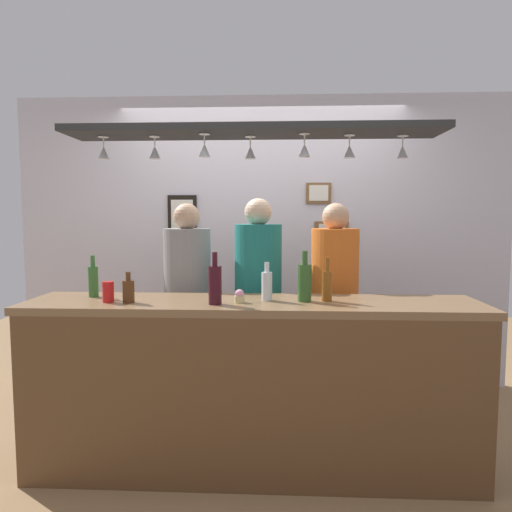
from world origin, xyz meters
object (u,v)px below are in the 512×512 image
at_px(picture_frame_lower_pair, 331,232).
at_px(picture_frame_caricature, 182,214).
at_px(person_left_grey_shirt, 188,292).
at_px(drink_can, 108,292).
at_px(person_middle_teal_shirt, 258,290).
at_px(bottle_champagne_green, 305,282).
at_px(person_right_orange_shirt, 334,294).
at_px(bottle_beer_green_import, 93,280).
at_px(picture_frame_upper_small, 319,193).
at_px(bottle_beer_amber_tall, 327,284).
at_px(bottle_beer_brown_stubby, 128,291).
at_px(bottle_soda_clear, 267,285).
at_px(bottle_wine_dark_red, 215,284).
at_px(cupcake, 239,296).

relative_size(picture_frame_lower_pair, picture_frame_caricature, 0.88).
distance_m(person_left_grey_shirt, drink_can, 0.77).
bearing_deg(person_middle_teal_shirt, bottle_champagne_green, -63.32).
xyz_separation_m(person_right_orange_shirt, bottle_beer_green_import, (-1.56, -0.51, 0.16)).
xyz_separation_m(drink_can, picture_frame_upper_small, (1.35, 1.48, 0.65)).
xyz_separation_m(person_right_orange_shirt, bottle_beer_amber_tall, (-0.12, -0.59, 0.15)).
relative_size(bottle_beer_green_import, picture_frame_upper_small, 1.18).
bearing_deg(drink_can, picture_frame_lower_pair, 45.31).
bearing_deg(bottle_beer_brown_stubby, bottle_beer_green_import, 147.38).
relative_size(bottle_soda_clear, picture_frame_caricature, 0.68).
bearing_deg(picture_frame_lower_pair, picture_frame_upper_small, 180.00).
distance_m(person_middle_teal_shirt, picture_frame_lower_pair, 1.09).
bearing_deg(bottle_beer_amber_tall, bottle_wine_dark_red, -168.99).
height_order(bottle_champagne_green, picture_frame_upper_small, picture_frame_upper_small).
bearing_deg(bottle_soda_clear, person_middle_teal_shirt, 97.58).
xyz_separation_m(bottle_beer_green_import, picture_frame_upper_small, (1.51, 1.31, 0.61)).
bearing_deg(picture_frame_lower_pair, cupcake, -115.57).
relative_size(person_middle_teal_shirt, bottle_beer_amber_tall, 6.41).
bearing_deg(bottle_wine_dark_red, person_right_orange_shirt, 42.95).
bearing_deg(bottle_wine_dark_red, person_middle_teal_shirt, 73.22).
height_order(bottle_champagne_green, picture_frame_lower_pair, picture_frame_lower_pair).
xyz_separation_m(bottle_soda_clear, picture_frame_caricature, (-0.80, 1.38, 0.43)).
height_order(person_left_grey_shirt, bottle_wine_dark_red, person_left_grey_shirt).
distance_m(bottle_beer_brown_stubby, bottle_beer_green_import, 0.34).
distance_m(bottle_wine_dark_red, picture_frame_caricature, 1.65).
height_order(picture_frame_upper_small, picture_frame_lower_pair, picture_frame_upper_small).
xyz_separation_m(bottle_champagne_green, bottle_beer_green_import, (-1.31, 0.09, -0.01)).
xyz_separation_m(bottle_beer_brown_stubby, drink_can, (-0.12, 0.01, -0.01)).
bearing_deg(person_right_orange_shirt, person_left_grey_shirt, 180.00).
height_order(bottle_soda_clear, bottle_beer_amber_tall, bottle_beer_amber_tall).
relative_size(person_left_grey_shirt, bottle_champagne_green, 5.44).
relative_size(person_left_grey_shirt, bottle_wine_dark_red, 5.44).
height_order(bottle_beer_brown_stubby, bottle_champagne_green, bottle_champagne_green).
relative_size(bottle_soda_clear, bottle_champagne_green, 0.77).
height_order(drink_can, picture_frame_lower_pair, picture_frame_lower_pair).
xyz_separation_m(bottle_beer_brown_stubby, bottle_beer_green_import, (-0.28, 0.18, 0.03)).
relative_size(person_left_grey_shirt, bottle_soda_clear, 7.09).
xyz_separation_m(picture_frame_lower_pair, picture_frame_caricature, (-1.34, 0.00, 0.15)).
bearing_deg(bottle_beer_green_import, cupcake, -9.15).
bearing_deg(picture_frame_upper_small, bottle_beer_amber_tall, -92.73).
xyz_separation_m(bottle_soda_clear, bottle_wine_dark_red, (-0.29, -0.13, 0.03)).
xyz_separation_m(person_right_orange_shirt, bottle_beer_brown_stubby, (-1.28, -0.69, 0.12)).
bearing_deg(cupcake, bottle_beer_amber_tall, 7.63).
relative_size(bottle_soda_clear, cupcake, 2.95).
xyz_separation_m(bottle_beer_green_import, picture_frame_caricature, (0.29, 1.31, 0.42)).
bearing_deg(bottle_soda_clear, person_right_orange_shirt, 50.79).
bearing_deg(bottle_beer_green_import, picture_frame_lower_pair, 38.84).
bearing_deg(bottle_wine_dark_red, bottle_beer_green_import, 165.38).
relative_size(person_right_orange_shirt, bottle_beer_brown_stubby, 9.07).
height_order(person_middle_teal_shirt, picture_frame_lower_pair, person_middle_teal_shirt).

